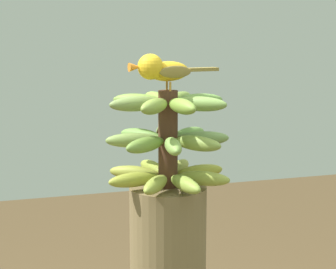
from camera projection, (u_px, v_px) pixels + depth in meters
The scene contains 2 objects.
banana_bunch at pixel (168, 139), 1.33m from camera, with size 0.30×0.30×0.23m.
perched_bird at pixel (162, 69), 1.29m from camera, with size 0.07×0.22×0.08m.
Camera 1 is at (-1.25, 0.37, 1.51)m, focal length 61.64 mm.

